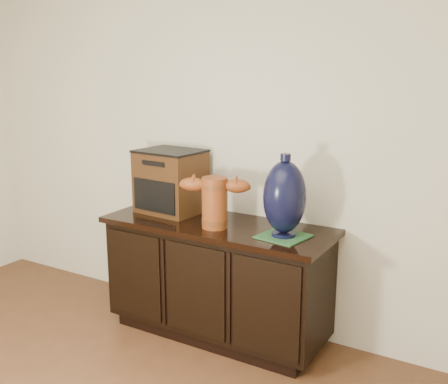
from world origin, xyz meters
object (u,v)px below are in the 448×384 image
Objects in this scene: tv_radio at (171,181)px; lamp_base at (284,197)px; terracotta_vessel at (215,200)px; spray_can at (222,208)px; sideboard at (217,278)px.

lamp_base reaches higher than tv_radio.
tv_radio reaches higher than terracotta_vessel.
spray_can is (-0.47, 0.11, -0.15)m from lamp_base.
spray_can is (-0.04, 0.15, -0.09)m from terracotta_vessel.
spray_can is (0.41, -0.01, -0.12)m from tv_radio.
tv_radio is at bearing 178.49° from spray_can.
lamp_base reaches higher than sideboard.
spray_can is at bearing 83.20° from terracotta_vessel.
tv_radio reaches higher than sideboard.
tv_radio is 2.55× the size of spray_can.
sideboard is 3.34× the size of tv_radio.
lamp_base reaches higher than spray_can.
spray_can reaches higher than sideboard.
tv_radio is at bearing 172.26° from lamp_base.
terracotta_vessel is at bearing -174.30° from lamp_base.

